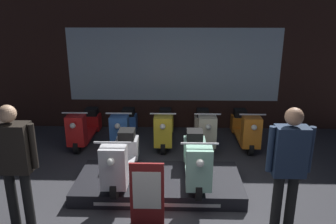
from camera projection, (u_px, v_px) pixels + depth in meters
shop_wall_back at (174, 63)px, 7.68m from camera, size 9.05×0.09×3.20m
display_platform at (159, 183)px, 5.29m from camera, size 2.62×1.21×0.22m
scooter_display_left at (121, 158)px, 5.14m from camera, size 0.51×1.64×0.86m
scooter_display_right at (196, 159)px, 5.11m from camera, size 0.51×1.64×0.86m
scooter_backrow_0 at (85, 127)px, 7.14m from camera, size 0.51×1.64×0.86m
scooter_backrow_1 at (124, 127)px, 7.12m from camera, size 0.51×1.64×0.86m
scooter_backrow_2 at (164, 128)px, 7.09m from camera, size 0.51×1.64×0.86m
scooter_backrow_3 at (204, 128)px, 7.07m from camera, size 0.51×1.64×0.86m
scooter_backrow_4 at (245, 129)px, 7.04m from camera, size 0.51×1.64×0.86m
person_left_browsing at (14, 157)px, 4.13m from camera, size 0.62×0.26×1.69m
person_right_browsing at (289, 162)px, 4.05m from camera, size 0.56×0.22×1.69m
price_sign_board at (147, 194)px, 4.32m from camera, size 0.46×0.04×0.91m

